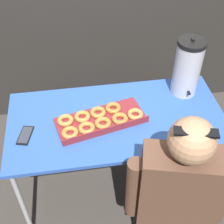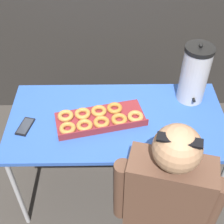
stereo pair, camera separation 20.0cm
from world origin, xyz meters
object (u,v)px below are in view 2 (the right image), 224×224
(donut_box, at_px, (99,119))
(cell_phone, at_px, (25,126))
(person_seated, at_px, (163,209))
(coffee_urn, at_px, (194,74))

(donut_box, distance_m, cell_phone, 0.47)
(person_seated, bearing_deg, cell_phone, -15.99)
(cell_phone, bearing_deg, donut_box, 20.26)
(coffee_urn, height_order, cell_phone, coffee_urn)
(donut_box, xyz_separation_m, person_seated, (0.37, -0.54, -0.19))
(donut_box, relative_size, coffee_urn, 1.41)
(cell_phone, distance_m, person_seated, 0.99)
(person_seated, bearing_deg, coffee_urn, -94.70)
(donut_box, distance_m, coffee_urn, 0.70)
(coffee_urn, xyz_separation_m, person_seated, (-0.26, -0.76, -0.38))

